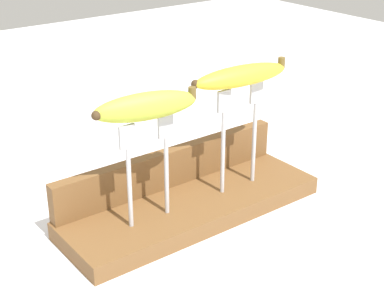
{
  "coord_description": "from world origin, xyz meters",
  "views": [
    {
      "loc": [
        -0.52,
        -0.69,
        0.51
      ],
      "look_at": [
        0.0,
        0.0,
        0.13
      ],
      "focal_mm": 55.44,
      "sensor_mm": 36.0,
      "label": 1
    }
  ],
  "objects_px": {
    "fork_stand_left": "(148,161)",
    "banana_raised_left": "(146,106)",
    "banana_raised_right": "(241,76)",
    "fork_stand_right": "(239,128)"
  },
  "relations": [
    {
      "from": "banana_raised_left",
      "to": "fork_stand_left",
      "type": "bearing_deg",
      "value": -10.72
    },
    {
      "from": "fork_stand_right",
      "to": "banana_raised_left",
      "type": "bearing_deg",
      "value": 180.0
    },
    {
      "from": "banana_raised_left",
      "to": "banana_raised_right",
      "type": "bearing_deg",
      "value": -0.0
    },
    {
      "from": "fork_stand_left",
      "to": "banana_raised_left",
      "type": "relative_size",
      "value": 1.01
    },
    {
      "from": "banana_raised_right",
      "to": "banana_raised_left",
      "type": "bearing_deg",
      "value": 180.0
    },
    {
      "from": "fork_stand_left",
      "to": "banana_raised_right",
      "type": "distance_m",
      "value": 0.21
    },
    {
      "from": "fork_stand_left",
      "to": "banana_raised_left",
      "type": "height_order",
      "value": "banana_raised_left"
    },
    {
      "from": "fork_stand_left",
      "to": "fork_stand_right",
      "type": "bearing_deg",
      "value": 0.0
    },
    {
      "from": "fork_stand_left",
      "to": "banana_raised_left",
      "type": "bearing_deg",
      "value": 169.28
    },
    {
      "from": "fork_stand_left",
      "to": "fork_stand_right",
      "type": "relative_size",
      "value": 0.92
    }
  ]
}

